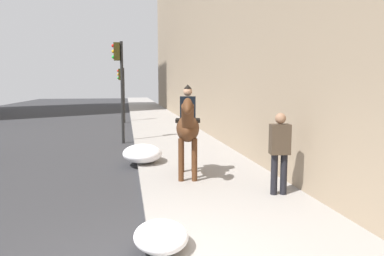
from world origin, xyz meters
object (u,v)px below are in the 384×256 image
object	(u,v)px
traffic_light_near_curb	(120,76)
traffic_light_far_curb	(122,86)
mounted_horse_near	(188,127)
pedestrian_greeting	(280,148)

from	to	relation	value
traffic_light_near_curb	traffic_light_far_curb	size ratio (longest dim) A/B	1.20
mounted_horse_near	pedestrian_greeting	xyz separation A→B (m)	(-1.74, -1.62, -0.28)
pedestrian_greeting	traffic_light_near_curb	xyz separation A→B (m)	(8.06, 3.31, 1.63)
mounted_horse_near	traffic_light_far_curb	xyz separation A→B (m)	(14.43, 1.69, 0.93)
mounted_horse_near	traffic_light_far_curb	distance (m)	14.56
traffic_light_near_curb	traffic_light_far_curb	bearing A→B (deg)	-0.03
pedestrian_greeting	traffic_light_far_curb	world-z (taller)	traffic_light_far_curb
mounted_horse_near	traffic_light_far_curb	bearing A→B (deg)	-163.69
mounted_horse_near	pedestrian_greeting	bearing A→B (deg)	52.53
traffic_light_near_curb	mounted_horse_near	bearing A→B (deg)	-164.99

